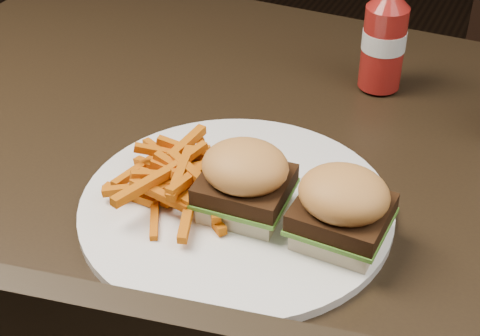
% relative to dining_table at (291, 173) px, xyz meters
% --- Properties ---
extents(dining_table, '(1.20, 0.80, 0.04)m').
position_rel_dining_table_xyz_m(dining_table, '(0.00, 0.00, 0.00)').
color(dining_table, black).
rests_on(dining_table, ground).
extents(plate, '(0.33, 0.33, 0.01)m').
position_rel_dining_table_xyz_m(plate, '(-0.02, -0.11, 0.03)').
color(plate, white).
rests_on(plate, dining_table).
extents(sandwich_half_a, '(0.08, 0.08, 0.02)m').
position_rel_dining_table_xyz_m(sandwich_half_a, '(-0.01, -0.12, 0.04)').
color(sandwich_half_a, '#C8B694').
rests_on(sandwich_half_a, plate).
extents(sandwich_half_b, '(0.08, 0.08, 0.02)m').
position_rel_dining_table_xyz_m(sandwich_half_b, '(0.10, -0.12, 0.04)').
color(sandwich_half_b, beige).
rests_on(sandwich_half_b, plate).
extents(fries_pile, '(0.15, 0.15, 0.05)m').
position_rel_dining_table_xyz_m(fries_pile, '(-0.08, -0.12, 0.05)').
color(fries_pile, '#AF3807').
rests_on(fries_pile, plate).
extents(ketchup_bottle, '(0.07, 0.07, 0.11)m').
position_rel_dining_table_xyz_m(ketchup_bottle, '(0.04, 0.20, 0.08)').
color(ketchup_bottle, maroon).
rests_on(ketchup_bottle, dining_table).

